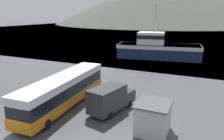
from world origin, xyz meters
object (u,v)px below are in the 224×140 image
dock_kiosk (153,117)px  fishing_boat (157,48)px  delivery_van (111,98)px  storage_bin (49,88)px  tour_bus (64,90)px

dock_kiosk → fishing_boat: bearing=102.6°
delivery_van → fishing_boat: (-1.97, 27.24, 0.72)m
storage_bin → dock_kiosk: bearing=-14.7°
tour_bus → delivery_van: tour_bus is taller
dock_kiosk → tour_bus: bearing=173.0°
delivery_van → dock_kiosk: size_ratio=1.91×
delivery_van → tour_bus: bearing=-157.4°
storage_bin → delivery_van: bearing=-9.6°
storage_bin → dock_kiosk: (13.31, -3.49, 0.69)m
dock_kiosk → storage_bin: bearing=165.3°
tour_bus → storage_bin: size_ratio=9.26×
fishing_boat → storage_bin: (-6.75, -25.77, -1.51)m
delivery_van → storage_bin: (-8.72, 1.47, -0.79)m
fishing_boat → dock_kiosk: (6.56, -29.26, -0.82)m
dock_kiosk → delivery_van: bearing=156.2°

